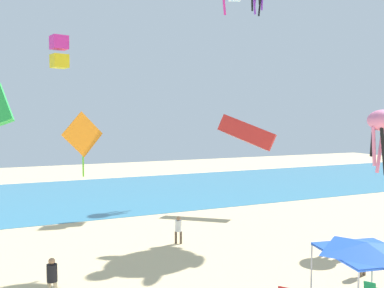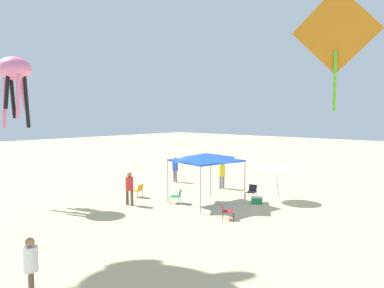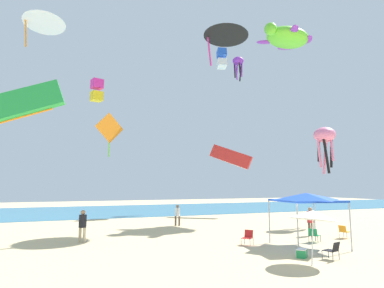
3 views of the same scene
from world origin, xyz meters
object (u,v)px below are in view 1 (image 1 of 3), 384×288
at_px(canopy_tent, 367,249).
at_px(person_kite_handler, 363,254).
at_px(folding_chair_facing_ocean, 371,288).
at_px(kite_parafoil_red, 246,133).
at_px(kite_octopus_pink, 383,124).
at_px(person_watching_sky, 52,276).
at_px(kite_diamond_orange, 83,137).
at_px(kite_box_magenta, 59,52).
at_px(person_by_tent, 178,228).

xyz_separation_m(canopy_tent, person_kite_handler, (3.04, 3.08, -1.57)).
distance_m(canopy_tent, folding_chair_facing_ocean, 2.75).
xyz_separation_m(folding_chair_facing_ocean, kite_parafoil_red, (4.26, 17.45, 6.15)).
bearing_deg(person_kite_handler, folding_chair_facing_ocean, -140.67).
xyz_separation_m(person_kite_handler, kite_octopus_pink, (5.41, 3.81, 6.39)).
distance_m(person_kite_handler, person_watching_sky, 14.74).
bearing_deg(person_kite_handler, canopy_tent, -146.35).
height_order(kite_octopus_pink, kite_parafoil_red, kite_octopus_pink).
relative_size(person_watching_sky, kite_parafoil_red, 0.45).
height_order(person_kite_handler, kite_diamond_orange, kite_diamond_orange).
distance_m(person_watching_sky, kite_diamond_orange, 6.14).
xyz_separation_m(canopy_tent, kite_parafoil_red, (5.60, 18.43, 3.95)).
bearing_deg(kite_diamond_orange, kite_parafoil_red, -169.85).
bearing_deg(canopy_tent, kite_box_magenta, 121.93).
distance_m(person_kite_handler, kite_box_magenta, 21.13).
xyz_separation_m(person_kite_handler, person_watching_sky, (-14.38, 3.25, 0.00)).
bearing_deg(person_watching_sky, kite_parafoil_red, -96.55).
height_order(canopy_tent, folding_chair_facing_ocean, canopy_tent).
bearing_deg(person_kite_handler, kite_diamond_orange, 151.02).
distance_m(folding_chair_facing_ocean, person_watching_sky, 13.77).
bearing_deg(kite_octopus_pink, kite_diamond_orange, -111.49).
height_order(folding_chair_facing_ocean, kite_diamond_orange, kite_diamond_orange).
bearing_deg(person_by_tent, kite_octopus_pink, 2.55).
xyz_separation_m(person_by_tent, kite_box_magenta, (-6.48, 4.07, 11.03)).
bearing_deg(person_kite_handler, kite_box_magenta, 123.64).
bearing_deg(kite_box_magenta, folding_chair_facing_ocean, -66.40).
xyz_separation_m(kite_octopus_pink, kite_parafoil_red, (-2.85, 11.54, -0.87)).
xyz_separation_m(person_by_tent, kite_octopus_pink, (11.79, -4.81, 6.47)).
relative_size(person_by_tent, person_watching_sky, 0.92).
bearing_deg(kite_box_magenta, kite_diamond_orange, -103.50).
bearing_deg(kite_box_magenta, person_by_tent, -45.58).
relative_size(folding_chair_facing_ocean, person_by_tent, 0.47).
distance_m(canopy_tent, kite_parafoil_red, 19.66).
distance_m(person_by_tent, person_watching_sky, 9.63).
relative_size(person_watching_sky, kite_octopus_pink, 0.46).
distance_m(kite_octopus_pink, kite_parafoil_red, 11.92).
distance_m(canopy_tent, person_by_tent, 12.28).
relative_size(person_kite_handler, kite_parafoil_red, 0.45).
bearing_deg(kite_box_magenta, person_kite_handler, -58.05).
bearing_deg(kite_box_magenta, kite_octopus_pink, -39.37).
bearing_deg(folding_chair_facing_ocean, person_watching_sky, 36.87).
xyz_separation_m(kite_box_magenta, kite_parafoil_red, (15.42, 2.65, -5.43)).
bearing_deg(person_by_tent, kite_diamond_orange, -119.76).
bearing_deg(person_kite_handler, person_by_tent, 114.76).
bearing_deg(folding_chair_facing_ocean, person_by_tent, -6.64).
relative_size(kite_box_magenta, kite_octopus_pink, 0.50).
relative_size(canopy_tent, folding_chair_facing_ocean, 4.66).
xyz_separation_m(person_by_tent, kite_diamond_orange, (-6.49, -4.63, 5.99)).
height_order(person_kite_handler, person_by_tent, person_kite_handler).
relative_size(canopy_tent, kite_octopus_pink, 0.94).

